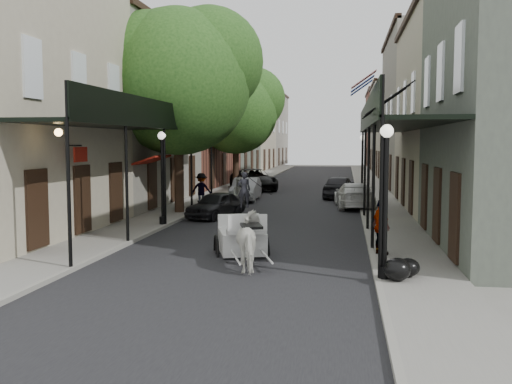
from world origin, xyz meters
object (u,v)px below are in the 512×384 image
at_px(lamppost_right_far, 362,165).
at_px(car_left_mid, 246,189).
at_px(pedestrian_sidewalk_left, 201,190).
at_px(tree_far, 241,108).
at_px(lamppost_right_near, 385,199).
at_px(car_left_near, 216,205).
at_px(car_right_near, 354,195).
at_px(car_right_far, 339,187).
at_px(pedestrian_walking, 240,194).
at_px(horse, 252,241).
at_px(lamppost_left, 162,176).
at_px(carriage, 240,220).
at_px(pedestrian_sidewalk_right, 381,227).
at_px(tree_near, 187,76).
at_px(car_left_far, 254,180).

height_order(lamppost_right_far, car_left_mid, lamppost_right_far).
distance_m(lamppost_right_far, pedestrian_sidewalk_left, 9.94).
distance_m(tree_far, lamppost_right_near, 27.74).
bearing_deg(car_left_near, car_right_near, 57.43).
distance_m(lamppost_right_near, car_right_far, 21.08).
bearing_deg(pedestrian_walking, pedestrian_sidewalk_left, 172.55).
relative_size(horse, pedestrian_sidewalk_left, 1.07).
bearing_deg(car_right_far, car_left_near, 68.16).
xyz_separation_m(lamppost_left, horse, (4.79, -7.00, -1.28)).
height_order(lamppost_right_near, car_right_far, lamppost_right_near).
xyz_separation_m(carriage, pedestrian_sidewalk_left, (-4.15, 11.35, -0.03)).
relative_size(pedestrian_walking, car_right_near, 0.37).
distance_m(pedestrian_sidewalk_left, car_right_far, 9.46).
xyz_separation_m(lamppost_left, car_left_near, (1.50, 3.00, -1.45)).
bearing_deg(pedestrian_walking, pedestrian_sidewalk_right, -43.52).
bearing_deg(car_right_far, pedestrian_sidewalk_left, 48.82).
xyz_separation_m(lamppost_left, car_left_mid, (1.50, 10.74, -1.39)).
height_order(lamppost_left, lamppost_right_far, same).
bearing_deg(tree_near, pedestrian_sidewalk_right, -47.58).
height_order(horse, pedestrian_sidewalk_left, pedestrian_sidewalk_left).
relative_size(car_left_far, car_right_far, 1.31).
xyz_separation_m(lamppost_right_far, pedestrian_sidewalk_left, (-8.30, -5.37, -1.08)).
xyz_separation_m(lamppost_right_far, car_right_near, (-0.50, -4.00, -1.39)).
height_order(car_left_far, car_right_near, car_left_far).
bearing_deg(car_right_near, pedestrian_walking, 17.71).
bearing_deg(car_left_far, tree_far, 145.76).
relative_size(tree_near, car_right_near, 2.12).
distance_m(pedestrian_walking, car_right_far, 8.76).
bearing_deg(pedestrian_walking, lamppost_right_far, 62.44).
xyz_separation_m(horse, car_right_far, (2.09, 20.00, -0.06)).
bearing_deg(pedestrian_sidewalk_left, horse, 108.31).
bearing_deg(lamppost_left, car_left_mid, 82.05).
distance_m(lamppost_right_near, car_right_near, 16.07).
height_order(tree_near, carriage, tree_near).
relative_size(pedestrian_walking, car_left_mid, 0.42).
xyz_separation_m(pedestrian_sidewalk_left, car_left_mid, (1.60, 4.11, -0.31)).
relative_size(carriage, car_left_mid, 0.64).
distance_m(lamppost_right_near, pedestrian_sidewalk_right, 3.19).
relative_size(tree_far, pedestrian_sidewalk_right, 5.27).
height_order(lamppost_right_near, lamppost_left, same).
distance_m(tree_near, car_left_far, 14.99).
height_order(lamppost_right_far, car_right_far, lamppost_right_far).
bearing_deg(lamppost_right_near, car_right_near, 91.79).
relative_size(car_left_near, car_right_far, 0.84).
height_order(pedestrian_sidewalk_right, car_left_near, pedestrian_sidewalk_right).
xyz_separation_m(lamppost_right_near, car_right_near, (-0.50, 16.00, -1.39)).
xyz_separation_m(pedestrian_sidewalk_right, car_right_near, (-0.60, 13.01, -0.28)).
height_order(car_right_near, car_right_far, car_right_far).
relative_size(tree_near, tree_far, 1.12).
distance_m(car_left_mid, car_right_near, 6.78).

